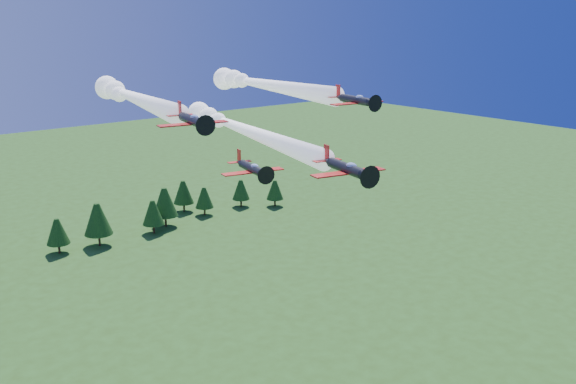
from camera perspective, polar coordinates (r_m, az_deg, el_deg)
plane_lead at (r=93.26m, az=-4.13°, el=5.66°), size 15.76×51.15×3.70m
plane_left at (r=94.39m, az=-13.69°, el=8.23°), size 12.85×43.17×3.70m
plane_right at (r=99.69m, az=-2.40°, el=9.60°), size 10.11×41.77×3.70m
plane_slot at (r=83.66m, az=-3.24°, el=2.11°), size 8.47×9.30×2.96m
treeline at (r=182.84m, az=-21.18°, el=-2.91°), size 167.29×21.49×11.95m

